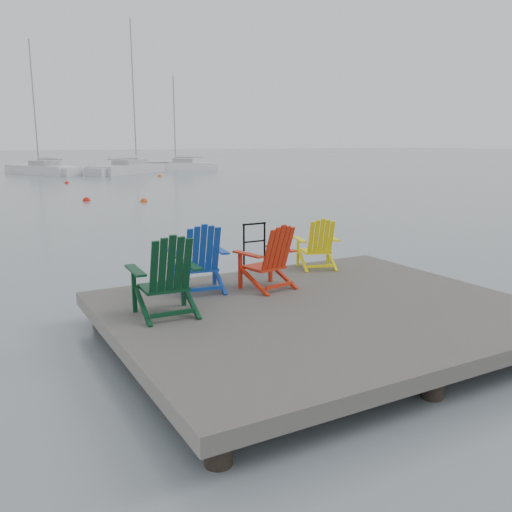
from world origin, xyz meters
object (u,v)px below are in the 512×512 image
handrail (254,242)px  chair_yellow (318,243)px  buoy_c (160,176)px  chair_red (270,257)px  sailboat_near (42,170)px  chair_blue (199,258)px  buoy_d (67,183)px  sailboat_far (179,167)px  buoy_a (144,202)px  buoy_b (87,201)px  sailboat_mid (133,169)px  chair_green (166,275)px

handrail → chair_yellow: chair_yellow is taller
buoy_c → chair_red: bearing=-106.6°
handrail → sailboat_near: size_ratio=0.08×
chair_blue → buoy_d: bearing=91.8°
sailboat_far → buoy_a: bearing=176.9°
buoy_b → buoy_c: (9.62, 16.67, 0.00)m
chair_red → sailboat_mid: (10.57, 43.04, -0.68)m
buoy_b → sailboat_far: bearing=59.5°
buoy_d → sailboat_mid: bearing=53.1°
buoy_c → chair_blue: bearing=-108.3°
buoy_c → buoy_d: size_ratio=1.15×
chair_yellow → sailboat_far: size_ratio=0.10×
buoy_b → chair_yellow: bearing=-89.4°
chair_green → buoy_c: 39.44m
sailboat_mid → buoy_a: (-6.88, -24.76, -0.35)m
chair_red → buoy_d: size_ratio=3.37×
sailboat_mid → chair_yellow: bearing=-50.4°
sailboat_near → buoy_a: bearing=-112.2°
chair_red → buoy_a: (3.69, 18.28, -1.04)m
chair_green → chair_yellow: (3.49, 1.34, -0.09)m
chair_red → buoy_c: (10.95, 36.72, -1.04)m
chair_blue → chair_red: 1.14m
buoy_c → sailboat_far: bearing=58.4°
sailboat_far → chair_blue: bearing=-179.3°
sailboat_near → sailboat_mid: 8.01m
chair_green → buoy_c: size_ratio=3.18×
buoy_a → buoy_b: size_ratio=0.96×
chair_red → buoy_b: (1.33, 20.04, -1.04)m
sailboat_far → buoy_b: 28.46m
sailboat_mid → chair_red: bearing=-52.1°
chair_green → sailboat_far: sailboat_far is taller
sailboat_far → buoy_c: (-4.82, -7.85, -0.36)m
handrail → chair_red: (-0.42, -1.27, -0.01)m
handrail → chair_green: (-2.38, -1.81, 0.04)m
chair_red → buoy_b: size_ratio=2.80×
handrail → sailboat_mid: size_ratio=0.06×
chair_green → buoy_a: bearing=76.4°
sailboat_far → buoy_d: sailboat_far is taller
chair_green → chair_blue: bearing=49.2°
handrail → buoy_c: handrail is taller
chair_blue → sailboat_near: bearing=93.4°
sailboat_mid → handrail: bearing=-52.0°
chair_blue → chair_yellow: (2.61, 0.42, -0.07)m
buoy_c → buoy_d: buoy_c is taller
chair_red → sailboat_far: bearing=59.3°
chair_blue → buoy_d: size_ratio=3.52×
sailboat_far → sailboat_mid: bearing=128.0°
chair_yellow → sailboat_near: (1.26, 44.18, -0.63)m
handrail → buoy_d: (2.22, 31.21, -1.04)m
chair_blue → buoy_a: size_ratio=3.03×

